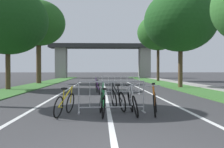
{
  "coord_description": "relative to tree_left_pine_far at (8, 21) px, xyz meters",
  "views": [
    {
      "loc": [
        -0.23,
        -4.06,
        1.41
      ],
      "look_at": [
        0.45,
        13.43,
        1.14
      ],
      "focal_mm": 42.23,
      "sensor_mm": 36.0,
      "label": 1
    }
  ],
  "objects": [
    {
      "name": "bicycle_black_2",
      "position": [
        7.18,
        -9.65,
        -4.51
      ],
      "size": [
        0.7,
        1.73,
        0.99
      ],
      "rotation": [
        0.0,
        0.0,
        0.23
      ],
      "color": "black",
      "rests_on": "ground"
    },
    {
      "name": "grass_verge_left",
      "position": [
        0.72,
        6.09,
        -4.86
      ],
      "size": [
        2.5,
        51.04,
        0.05
      ],
      "primitive_type": "cube",
      "color": "#386B2D",
      "rests_on": "ground"
    },
    {
      "name": "crowd_barrier_second",
      "position": [
        7.72,
        -3.78,
        -4.37
      ],
      "size": [
        2.22,
        0.52,
        1.05
      ],
      "rotation": [
        0.0,
        0.0,
        0.04
      ],
      "color": "#ADADB2",
      "rests_on": "ground"
    },
    {
      "name": "bicycle_green_1",
      "position": [
        6.64,
        -10.77,
        -4.5
      ],
      "size": [
        0.45,
        1.71,
        1.03
      ],
      "rotation": [
        0.0,
        0.0,
        0.07
      ],
      "color": "black",
      "rests_on": "ground"
    },
    {
      "name": "bicycle_orange_3",
      "position": [
        8.3,
        -10.64,
        -4.5
      ],
      "size": [
        0.61,
        1.64,
        0.99
      ],
      "rotation": [
        0.0,
        0.0,
        2.91
      ],
      "color": "black",
      "rests_on": "ground"
    },
    {
      "name": "lane_stripe_center",
      "position": [
        6.86,
        -0.03,
        -4.88
      ],
      "size": [
        0.14,
        29.53,
        0.01
      ],
      "primitive_type": "cube",
      "color": "silver",
      "rests_on": "ground"
    },
    {
      "name": "tree_left_pine_far",
      "position": [
        0.0,
        0.0,
        0.0
      ],
      "size": [
        5.63,
        5.63,
        7.29
      ],
      "color": "#4C3823",
      "rests_on": "ground"
    },
    {
      "name": "grass_verge_right",
      "position": [
        13.0,
        6.09,
        -4.86
      ],
      "size": [
        2.5,
        51.04,
        0.05
      ],
      "primitive_type": "cube",
      "color": "#386B2D",
      "rests_on": "ground"
    },
    {
      "name": "bicycle_yellow_0",
      "position": [
        5.49,
        -10.73,
        -4.52
      ],
      "size": [
        0.66,
        1.61,
        0.92
      ],
      "rotation": [
        0.0,
        0.0,
        -0.24
      ],
      "color": "black",
      "rests_on": "ground"
    },
    {
      "name": "bicycle_purple_4",
      "position": [
        6.37,
        -3.23,
        -4.53
      ],
      "size": [
        0.52,
        1.62,
        0.97
      ],
      "rotation": [
        0.0,
        0.0,
        0.14
      ],
      "color": "black",
      "rests_on": "ground"
    },
    {
      "name": "crowd_barrier_nearest",
      "position": [
        6.95,
        -10.21,
        -4.37
      ],
      "size": [
        2.23,
        0.57,
        1.05
      ],
      "rotation": [
        0.0,
        0.0,
        0.06
      ],
      "color": "#ADADB2",
      "rests_on": "ground"
    },
    {
      "name": "lane_stripe_left_lane",
      "position": [
        4.17,
        -0.03,
        -4.88
      ],
      "size": [
        0.14,
        29.53,
        0.01
      ],
      "primitive_type": "cube",
      "color": "silver",
      "rests_on": "ground"
    },
    {
      "name": "bicycle_silver_5",
      "position": [
        7.58,
        -10.68,
        -4.51
      ],
      "size": [
        0.44,
        1.74,
        1.0
      ],
      "rotation": [
        0.0,
        0.0,
        3.17
      ],
      "color": "black",
      "rests_on": "ground"
    },
    {
      "name": "tree_right_oak_near",
      "position": [
        12.84,
        1.73,
        0.4
      ],
      "size": [
        5.74,
        5.74,
        7.74
      ],
      "color": "#4C3823",
      "rests_on": "ground"
    },
    {
      "name": "sidewalk_path_right",
      "position": [
        15.06,
        6.09,
        -4.85
      ],
      "size": [
        1.61,
        51.04,
        0.08
      ],
      "primitive_type": "cube",
      "color": "gray",
      "rests_on": "ground"
    },
    {
      "name": "tree_left_cypress_far",
      "position": [
        0.17,
        8.36,
        1.28
      ],
      "size": [
        5.43,
        5.43,
        8.5
      ],
      "color": "#4C3823",
      "rests_on": "ground"
    },
    {
      "name": "overpass_bridge",
      "position": [
        6.86,
        27.4,
        -0.76
      ],
      "size": [
        18.59,
        3.69,
        5.94
      ],
      "color": "#2D2D30",
      "rests_on": "ground"
    },
    {
      "name": "tree_right_maple_mid",
      "position": [
        13.58,
        13.42,
        1.12
      ],
      "size": [
        5.14,
        5.14,
        8.21
      ],
      "color": "#3D2D1E",
      "rests_on": "ground"
    },
    {
      "name": "lane_stripe_right_lane",
      "position": [
        9.55,
        -0.03,
        -4.88
      ],
      "size": [
        0.14,
        29.53,
        0.01
      ],
      "primitive_type": "cube",
      "color": "silver",
      "rests_on": "ground"
    }
  ]
}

